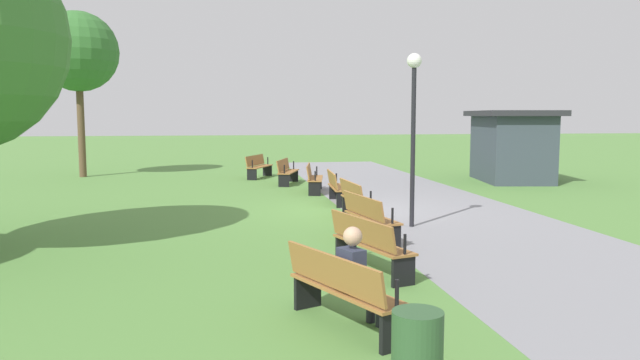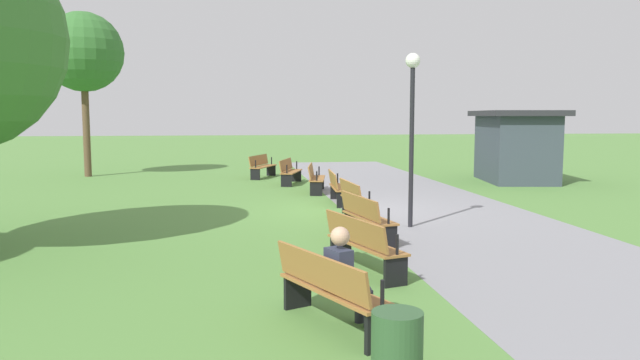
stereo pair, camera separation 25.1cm
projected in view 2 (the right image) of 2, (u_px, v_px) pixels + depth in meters
name	position (u px, v px, depth m)	size (l,w,h in m)	color
ground_plane	(350.00, 210.00, 15.55)	(120.00, 120.00, 0.00)	#54843D
path_paving	(431.00, 208.00, 15.85)	(31.94, 4.70, 0.01)	gray
bench_0	(262.00, 166.00, 23.60)	(1.85, 1.18, 0.89)	#996633
bench_1	(290.00, 171.00, 21.42)	(1.88, 0.99, 0.89)	#996633
bench_2	(315.00, 178.00, 19.11)	(1.88, 0.79, 0.89)	#996633
bench_3	(338.00, 186.00, 16.71)	(1.85, 0.58, 0.89)	#996633
bench_4	(356.00, 199.00, 14.25)	(1.85, 0.58, 0.89)	#996633
bench_5	(366.00, 216.00, 11.77)	(1.88, 0.79, 0.89)	#996633
bench_6	(362.00, 243.00, 9.30)	(1.88, 0.99, 0.89)	#996633
bench_7	(330.00, 288.00, 6.87)	(1.85, 1.18, 0.89)	#996633
person_seated	(345.00, 275.00, 6.84)	(0.49, 0.59, 1.20)	#2D3347
tree_2	(83.00, 53.00, 23.64)	(3.12, 3.12, 6.49)	brown
lamp_post	(412.00, 106.00, 12.95)	(0.32, 0.32, 3.77)	black
trash_bin	(397.00, 359.00, 5.04)	(0.44, 0.44, 0.82)	#2D512D
kiosk	(516.00, 145.00, 22.20)	(4.28, 3.24, 2.62)	#38424C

